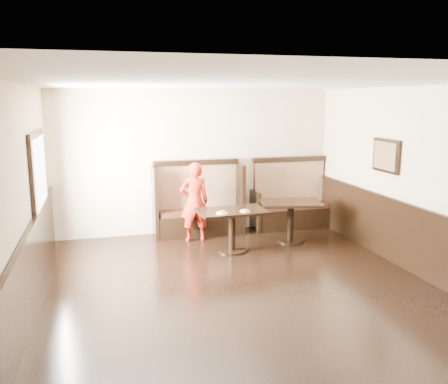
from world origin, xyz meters
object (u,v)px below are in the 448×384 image
object	(u,v)px
table_neighbor	(291,212)
child	(194,202)
booth_neighbor	(291,204)
booth_main	(198,207)
table_main	(232,220)

from	to	relation	value
table_neighbor	child	xyz separation A→B (m)	(-1.71, 0.50, 0.18)
booth_neighbor	table_neighbor	distance (m)	1.03
booth_neighbor	table_neighbor	xyz separation A→B (m)	(-0.40, -0.94, 0.08)
booth_main	booth_neighbor	distance (m)	1.95
booth_main	child	distance (m)	0.52
booth_neighbor	table_main	size ratio (longest dim) A/B	1.38
table_main	table_neighbor	distance (m)	1.25
table_main	child	bearing A→B (deg)	119.00
booth_neighbor	table_main	xyz separation A→B (m)	(-1.61, -1.24, 0.09)
table_neighbor	child	bearing A→B (deg)	175.62
table_main	child	size ratio (longest dim) A/B	0.81
booth_main	table_neighbor	distance (m)	1.82
booth_main	table_neighbor	size ratio (longest dim) A/B	1.45
table_main	table_neighbor	bearing A→B (deg)	11.12
booth_main	booth_neighbor	size ratio (longest dim) A/B	1.06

